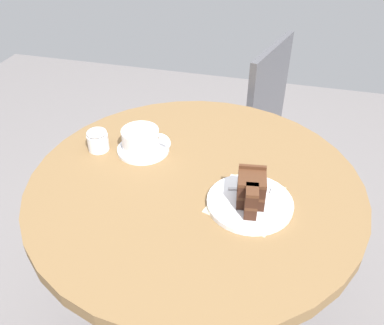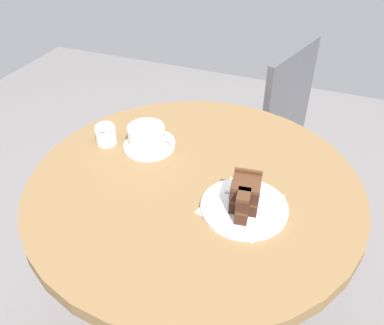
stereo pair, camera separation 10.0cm
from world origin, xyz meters
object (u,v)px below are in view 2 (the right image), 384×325
object	(u,v)px
saucer	(149,146)
coffee_cup	(147,136)
teaspoon	(147,134)
cake_slice	(245,195)
sugar_pot	(106,134)
cake_plate	(244,207)
fork	(259,196)
napkin	(243,206)
cafe_chair	(263,129)

from	to	relation	value
saucer	coffee_cup	size ratio (longest dim) A/B	1.05
coffee_cup	teaspoon	distance (m)	0.06
teaspoon	cake_slice	bearing A→B (deg)	-90.90
coffee_cup	sugar_pot	xyz separation A→B (m)	(-0.12, -0.02, -0.01)
cake_plate	sugar_pot	bearing A→B (deg)	164.46
teaspoon	cake_slice	distance (m)	0.40
cake_plate	coffee_cup	bearing A→B (deg)	155.58
sugar_pot	saucer	bearing A→B (deg)	11.93
teaspoon	fork	distance (m)	0.40
napkin	sugar_pot	xyz separation A→B (m)	(-0.43, 0.11, 0.03)
napkin	teaspoon	bearing A→B (deg)	151.78
teaspoon	sugar_pot	bearing A→B (deg)	156.16
coffee_cup	napkin	world-z (taller)	coffee_cup
cafe_chair	napkin	bearing A→B (deg)	23.97
napkin	sugar_pot	bearing A→B (deg)	165.37
napkin	cake_slice	bearing A→B (deg)	-72.33
saucer	cake_plate	distance (m)	0.35
teaspoon	sugar_pot	size ratio (longest dim) A/B	1.56
cake_plate	napkin	distance (m)	0.01
coffee_cup	teaspoon	xyz separation A→B (m)	(-0.03, 0.05, -0.03)
saucer	cake_slice	distance (m)	0.35
fork	sugar_pot	size ratio (longest dim) A/B	2.10
cake_plate	cafe_chair	size ratio (longest dim) A/B	0.23
saucer	teaspoon	distance (m)	0.05
fork	sugar_pot	distance (m)	0.47
cake_slice	napkin	world-z (taller)	cake_slice
cake_slice	napkin	xyz separation A→B (m)	(-0.00, 0.02, -0.05)
teaspoon	cake_plate	size ratio (longest dim) A/B	0.49
saucer	coffee_cup	xyz separation A→B (m)	(-0.00, -0.00, 0.03)
teaspoon	cake_plate	xyz separation A→B (m)	(0.34, -0.19, -0.00)
saucer	cake_slice	size ratio (longest dim) A/B	1.40
napkin	coffee_cup	bearing A→B (deg)	156.57
teaspoon	cafe_chair	bearing A→B (deg)	5.74
cake_slice	cake_plate	bearing A→B (deg)	93.56
saucer	cafe_chair	distance (m)	0.67
sugar_pot	coffee_cup	bearing A→B (deg)	10.93
coffee_cup	sugar_pot	bearing A→B (deg)	-169.07
cafe_chair	sugar_pot	world-z (taller)	cafe_chair
saucer	cake_plate	bearing A→B (deg)	-24.98
cake_slice	fork	size ratio (longest dim) A/B	0.78
coffee_cup	cake_slice	size ratio (longest dim) A/B	1.33
coffee_cup	fork	bearing A→B (deg)	-16.57
teaspoon	cafe_chair	world-z (taller)	cafe_chair
teaspoon	cafe_chair	xyz separation A→B (m)	(0.23, 0.55, -0.25)
teaspoon	napkin	world-z (taller)	teaspoon
teaspoon	fork	size ratio (longest dim) A/B	0.74
cake_plate	sugar_pot	distance (m)	0.45
cafe_chair	sugar_pot	size ratio (longest dim) A/B	13.71
cake_slice	cafe_chair	world-z (taller)	cafe_chair
napkin	cafe_chair	size ratio (longest dim) A/B	0.22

